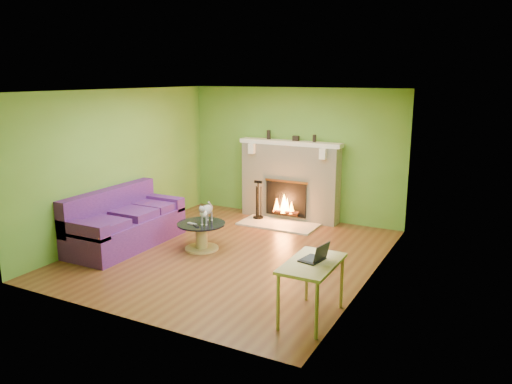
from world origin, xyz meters
TOP-DOWN VIEW (x-y plane):
  - floor at (0.00, 0.00)m, footprint 5.00×5.00m
  - ceiling at (0.00, 0.00)m, footprint 5.00×5.00m
  - wall_back at (0.00, 2.50)m, footprint 5.00×0.00m
  - wall_front at (0.00, -2.50)m, footprint 5.00×0.00m
  - wall_left at (-2.25, 0.00)m, footprint 0.00×5.00m
  - wall_right at (2.25, 0.00)m, footprint 0.00×5.00m
  - window_frame at (2.24, -0.90)m, footprint 0.00×1.20m
  - window_pane at (2.23, -0.90)m, footprint 0.00×1.06m
  - fireplace at (0.00, 2.32)m, footprint 2.10×0.46m
  - hearth at (0.00, 1.80)m, footprint 1.50×0.75m
  - mantel at (0.00, 2.30)m, footprint 2.10×0.28m
  - sofa at (-1.86, -0.46)m, footprint 0.95×2.11m
  - coffee_table at (-0.55, -0.05)m, footprint 0.80×0.80m
  - desk at (1.95, -1.48)m, footprint 0.56×0.96m
  - cat at (-0.47, 0.00)m, footprint 0.35×0.61m
  - remote_silver at (-0.65, -0.17)m, footprint 0.17×0.07m
  - remote_black at (-0.53, -0.23)m, footprint 0.16×0.13m
  - laptop at (1.93, -1.43)m, footprint 0.31×0.34m
  - fire_tools at (-0.52, 1.95)m, footprint 0.21×0.21m
  - mantel_vase_left at (-0.48, 2.33)m, footprint 0.08×0.08m
  - mantel_vase_right at (0.49, 2.33)m, footprint 0.07×0.07m
  - mantel_box at (0.11, 2.33)m, footprint 0.12×0.08m

SIDE VIEW (x-z plane):
  - floor at x=0.00m, z-range 0.00..0.00m
  - hearth at x=0.00m, z-range 0.00..0.03m
  - coffee_table at x=-0.55m, z-range 0.03..0.49m
  - sofa at x=-1.86m, z-range -0.11..0.84m
  - fire_tools at x=-0.52m, z-range 0.03..0.80m
  - remote_black at x=-0.53m, z-range 0.45..0.47m
  - remote_silver at x=-0.65m, z-range 0.45..0.47m
  - desk at x=1.95m, z-range 0.27..0.98m
  - cat at x=-0.47m, z-range 0.45..0.81m
  - fireplace at x=0.00m, z-range -0.02..1.56m
  - laptop at x=1.93m, z-range 0.71..0.93m
  - wall_back at x=0.00m, z-range -1.20..3.80m
  - wall_front at x=0.00m, z-range -1.20..3.80m
  - wall_left at x=-2.25m, z-range -1.20..3.80m
  - wall_right at x=2.25m, z-range -1.20..3.80m
  - mantel at x=0.00m, z-range 1.50..1.58m
  - window_frame at x=2.24m, z-range 0.95..2.15m
  - window_pane at x=2.23m, z-range 1.02..2.08m
  - mantel_box at x=0.11m, z-range 1.58..1.68m
  - mantel_vase_right at x=0.49m, z-range 1.58..1.72m
  - mantel_vase_left at x=-0.48m, z-range 1.58..1.76m
  - ceiling at x=0.00m, z-range 2.60..2.60m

